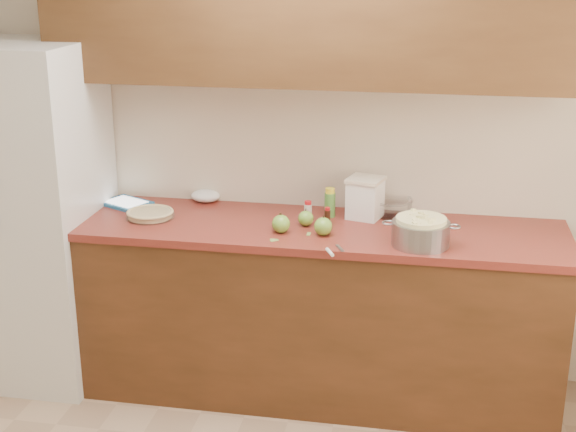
% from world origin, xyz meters
% --- Properties ---
extents(room_shell, '(3.60, 3.60, 3.60)m').
position_xyz_m(room_shell, '(0.00, 0.00, 1.30)').
color(room_shell, tan).
rests_on(room_shell, ground).
extents(counter_run, '(2.64, 0.68, 0.92)m').
position_xyz_m(counter_run, '(0.00, 1.48, 0.46)').
color(counter_run, '#562E18').
rests_on(counter_run, ground).
extents(upper_cabinets, '(2.60, 0.34, 0.70)m').
position_xyz_m(upper_cabinets, '(0.00, 1.63, 1.95)').
color(upper_cabinets, '#513319').
rests_on(upper_cabinets, room_shell).
extents(fridge, '(0.70, 0.70, 1.80)m').
position_xyz_m(fridge, '(-1.44, 1.44, 0.90)').
color(fridge, silver).
rests_on(fridge, ground).
extents(pie, '(0.25, 0.25, 0.04)m').
position_xyz_m(pie, '(-0.78, 1.44, 0.94)').
color(pie, silver).
rests_on(pie, counter_run).
extents(colander, '(0.36, 0.27, 0.13)m').
position_xyz_m(colander, '(0.60, 1.29, 0.98)').
color(colander, gray).
rests_on(colander, counter_run).
extents(flour_canister, '(0.21, 0.21, 0.21)m').
position_xyz_m(flour_canister, '(0.31, 1.65, 1.03)').
color(flour_canister, white).
rests_on(flour_canister, counter_run).
extents(tablet, '(0.31, 0.28, 0.02)m').
position_xyz_m(tablet, '(-0.99, 1.64, 0.93)').
color(tablet, '#216BA1').
rests_on(tablet, counter_run).
extents(paring_knife, '(0.09, 0.16, 0.02)m').
position_xyz_m(paring_knife, '(0.20, 1.11, 0.93)').
color(paring_knife, gray).
rests_on(paring_knife, counter_run).
extents(lemon_bottle, '(0.06, 0.06, 0.15)m').
position_xyz_m(lemon_bottle, '(0.13, 1.63, 0.99)').
color(lemon_bottle, '#4C8C38').
rests_on(lemon_bottle, counter_run).
extents(cinnamon_shaker, '(0.04, 0.04, 0.10)m').
position_xyz_m(cinnamon_shaker, '(0.02, 1.56, 0.97)').
color(cinnamon_shaker, beige).
rests_on(cinnamon_shaker, counter_run).
extents(vanilla_bottle, '(0.03, 0.03, 0.09)m').
position_xyz_m(vanilla_bottle, '(0.13, 1.52, 0.96)').
color(vanilla_bottle, black).
rests_on(vanilla_bottle, counter_run).
extents(mixing_bowl, '(0.23, 0.23, 0.09)m').
position_xyz_m(mixing_bowl, '(0.43, 1.73, 0.97)').
color(mixing_bowl, silver).
rests_on(mixing_bowl, counter_run).
extents(paper_towel, '(0.20, 0.18, 0.07)m').
position_xyz_m(paper_towel, '(-0.58, 1.77, 0.95)').
color(paper_towel, white).
rests_on(paper_towel, counter_run).
extents(apple_left, '(0.07, 0.07, 0.08)m').
position_xyz_m(apple_left, '(-0.09, 1.40, 0.95)').
color(apple_left, '#6DA134').
rests_on(apple_left, counter_run).
extents(apple_center, '(0.08, 0.08, 0.09)m').
position_xyz_m(apple_center, '(0.03, 1.47, 0.96)').
color(apple_center, '#6DA134').
rests_on(apple_center, counter_run).
extents(apple_front, '(0.09, 0.09, 0.10)m').
position_xyz_m(apple_front, '(-0.07, 1.35, 0.96)').
color(apple_front, '#6DA134').
rests_on(apple_front, counter_run).
extents(apple_extra, '(0.09, 0.09, 0.10)m').
position_xyz_m(apple_extra, '(0.13, 1.34, 0.96)').
color(apple_extra, '#6DA134').
rests_on(apple_extra, counter_run).
extents(peel_a, '(0.04, 0.02, 0.00)m').
position_xyz_m(peel_a, '(-0.09, 1.24, 0.92)').
color(peel_a, '#8DB658').
rests_on(peel_a, counter_run).
extents(peel_b, '(0.04, 0.04, 0.00)m').
position_xyz_m(peel_b, '(-0.08, 1.22, 0.92)').
color(peel_b, '#8DB658').
rests_on(peel_b, counter_run).
extents(peel_c, '(0.02, 0.04, 0.00)m').
position_xyz_m(peel_c, '(0.06, 1.34, 0.92)').
color(peel_c, '#8DB658').
rests_on(peel_c, counter_run).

